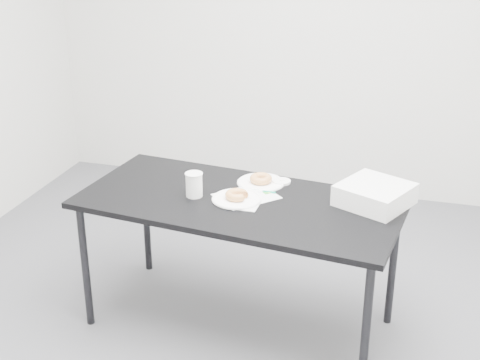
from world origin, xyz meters
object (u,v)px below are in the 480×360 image
(pen, at_px, (263,191))
(scorecard, at_px, (246,196))
(bakery_box, at_px, (375,194))
(donut_near, at_px, (237,195))
(plate_far, at_px, (261,183))
(coffee_cup, at_px, (194,185))
(table, at_px, (239,210))
(donut_far, at_px, (261,179))
(plate_near, at_px, (237,199))

(pen, bearing_deg, scorecard, -133.41)
(pen, xyz_separation_m, bakery_box, (0.57, 0.01, 0.05))
(donut_near, relative_size, plate_far, 0.46)
(plate_far, bearing_deg, coffee_cup, -138.03)
(table, distance_m, donut_near, 0.09)
(pen, distance_m, donut_near, 0.17)
(scorecard, relative_size, donut_far, 2.45)
(donut_far, bearing_deg, pen, -70.61)
(donut_near, bearing_deg, plate_near, 90.00)
(plate_far, relative_size, donut_far, 2.13)
(donut_far, xyz_separation_m, coffee_cup, (-0.29, -0.26, 0.04))
(plate_far, xyz_separation_m, coffee_cup, (-0.29, -0.26, 0.06))
(scorecard, bearing_deg, donut_far, 124.42)
(scorecard, distance_m, donut_far, 0.19)
(table, distance_m, bakery_box, 0.68)
(plate_near, distance_m, donut_far, 0.26)
(bakery_box, bearing_deg, scorecard, -147.15)
(pen, distance_m, coffee_cup, 0.36)
(pen, height_order, plate_far, pen)
(donut_near, bearing_deg, donut_far, 75.72)
(pen, distance_m, plate_far, 0.12)
(plate_near, bearing_deg, scorecard, 59.69)
(plate_near, bearing_deg, coffee_cup, -177.24)
(pen, distance_m, plate_near, 0.17)
(pen, bearing_deg, donut_far, 109.39)
(plate_near, distance_m, plate_far, 0.25)
(scorecard, height_order, donut_far, donut_far)
(coffee_cup, bearing_deg, table, 4.81)
(coffee_cup, distance_m, bakery_box, 0.91)
(pen, xyz_separation_m, donut_far, (-0.04, 0.11, 0.02))
(plate_near, bearing_deg, plate_far, 75.72)
(plate_near, relative_size, donut_near, 2.13)
(plate_far, distance_m, coffee_cup, 0.39)
(scorecard, height_order, bakery_box, bakery_box)
(table, xyz_separation_m, bakery_box, (0.66, 0.14, 0.11))
(plate_near, bearing_deg, table, 39.80)
(donut_near, distance_m, bakery_box, 0.69)
(table, xyz_separation_m, pen, (0.09, 0.12, 0.06))
(table, relative_size, donut_near, 14.34)
(scorecard, height_order, coffee_cup, coffee_cup)
(plate_far, bearing_deg, bakery_box, -9.34)
(donut_far, relative_size, bakery_box, 0.38)
(plate_near, bearing_deg, donut_near, -90.00)
(table, bearing_deg, donut_near, -133.67)
(plate_near, bearing_deg, pen, 51.90)
(table, xyz_separation_m, scorecard, (0.02, 0.05, 0.06))
(plate_near, xyz_separation_m, coffee_cup, (-0.22, -0.01, 0.06))
(scorecard, bearing_deg, plate_near, -77.31)
(donut_near, relative_size, coffee_cup, 0.92)
(pen, bearing_deg, table, -127.01)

